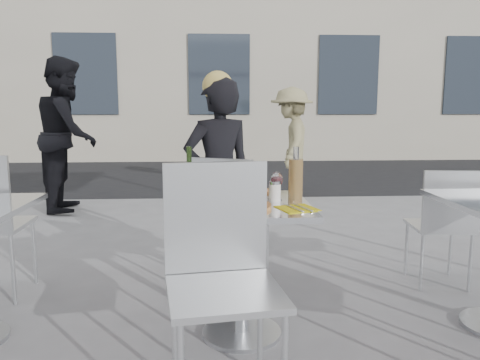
{
  "coord_description": "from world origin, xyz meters",
  "views": [
    {
      "loc": [
        -0.15,
        -2.45,
        1.25
      ],
      "look_at": [
        0.0,
        0.15,
        0.85
      ],
      "focal_mm": 35.0,
      "sensor_mm": 36.0,
      "label": 1
    }
  ],
  "objects": [
    {
      "name": "wineglass_white_a",
      "position": [
        -0.06,
        0.04,
        0.86
      ],
      "size": [
        0.07,
        0.07,
        0.16
      ],
      "color": "white",
      "rests_on": "main_table"
    },
    {
      "name": "wineglass_red_a",
      "position": [
        0.1,
        0.07,
        0.86
      ],
      "size": [
        0.07,
        0.07,
        0.16
      ],
      "color": "white",
      "rests_on": "main_table"
    },
    {
      "name": "pedestrian_a",
      "position": [
        -1.93,
        3.38,
        0.93
      ],
      "size": [
        0.81,
        0.98,
        1.85
      ],
      "primitive_type": "imported",
      "rotation": [
        0.0,
        0.0,
        1.7
      ],
      "color": "black",
      "rests_on": "ground"
    },
    {
      "name": "sugar_shaker",
      "position": [
        0.18,
        0.05,
        0.8
      ],
      "size": [
        0.06,
        0.06,
        0.11
      ],
      "color": "white",
      "rests_on": "main_table"
    },
    {
      "name": "street_asphalt",
      "position": [
        0.0,
        6.5,
        0.0
      ],
      "size": [
        24.0,
        5.0,
        0.0
      ],
      "primitive_type": "cube",
      "color": "black",
      "rests_on": "ground"
    },
    {
      "name": "carafe",
      "position": [
        0.31,
        0.11,
        0.87
      ],
      "size": [
        0.08,
        0.08,
        0.29
      ],
      "color": "tan",
      "rests_on": "main_table"
    },
    {
      "name": "napkin_left",
      "position": [
        -0.23,
        -0.19,
        0.75
      ],
      "size": [
        0.21,
        0.21,
        0.01
      ],
      "rotation": [
        0.0,
        0.0,
        -0.16
      ],
      "color": "yellow",
      "rests_on": "main_table"
    },
    {
      "name": "pizza_near",
      "position": [
        -0.03,
        -0.12,
        0.76
      ],
      "size": [
        0.35,
        0.35,
        0.02
      ],
      "color": "#BA8548",
      "rests_on": "main_table"
    },
    {
      "name": "wineglass_red_b",
      "position": [
        0.2,
        0.06,
        0.86
      ],
      "size": [
        0.07,
        0.07,
        0.16
      ],
      "color": "white",
      "rests_on": "main_table"
    },
    {
      "name": "chair_far",
      "position": [
        -0.06,
        0.55,
        0.56
      ],
      "size": [
        0.57,
        0.58,
        0.94
      ],
      "rotation": [
        0.0,
        0.0,
        2.72
      ],
      "color": "silver",
      "rests_on": "ground"
    },
    {
      "name": "napkin_right",
      "position": [
        0.27,
        -0.17,
        0.75
      ],
      "size": [
        0.23,
        0.23,
        0.01
      ],
      "rotation": [
        0.0,
        0.0,
        0.31
      ],
      "color": "yellow",
      "rests_on": "main_table"
    },
    {
      "name": "side_chair_rfar",
      "position": [
        1.44,
        0.61,
        0.5
      ],
      "size": [
        0.42,
        0.43,
        0.84
      ],
      "rotation": [
        0.0,
        0.0,
        3.05
      ],
      "color": "silver",
      "rests_on": "ground"
    },
    {
      "name": "chair_near",
      "position": [
        -0.12,
        -0.53,
        0.6
      ],
      "size": [
        0.53,
        0.54,
        1.02
      ],
      "rotation": [
        0.0,
        0.0,
        0.14
      ],
      "color": "silver",
      "rests_on": "ground"
    },
    {
      "name": "ground",
      "position": [
        0.0,
        0.0,
        0.0
      ],
      "size": [
        80.0,
        80.0,
        0.0
      ],
      "primitive_type": "plane",
      "color": "slate"
    },
    {
      "name": "wineglass_white_b",
      "position": [
        -0.0,
        0.08,
        0.86
      ],
      "size": [
        0.07,
        0.07,
        0.16
      ],
      "color": "white",
      "rests_on": "main_table"
    },
    {
      "name": "main_table",
      "position": [
        0.0,
        0.0,
        0.54
      ],
      "size": [
        0.72,
        0.72,
        0.75
      ],
      "color": "#B7BABF",
      "rests_on": "ground"
    },
    {
      "name": "pizza_far",
      "position": [
        0.03,
        0.21,
        0.77
      ],
      "size": [
        0.34,
        0.34,
        0.03
      ],
      "color": "white",
      "rests_on": "main_table"
    },
    {
      "name": "woman_diner",
      "position": [
        -0.11,
        0.95,
        0.73
      ],
      "size": [
        0.63,
        0.53,
        1.46
      ],
      "primitive_type": "imported",
      "rotation": [
        0.0,
        0.0,
        3.55
      ],
      "color": "black",
      "rests_on": "ground"
    },
    {
      "name": "pedestrian_b",
      "position": [
        0.92,
        3.92,
        0.77
      ],
      "size": [
        0.73,
        1.07,
        1.53
      ],
      "primitive_type": "imported",
      "rotation": [
        0.0,
        0.0,
        4.54
      ],
      "color": "#8F865C",
      "rests_on": "ground"
    },
    {
      "name": "wine_bottle",
      "position": [
        -0.28,
        0.1,
        0.86
      ],
      "size": [
        0.07,
        0.08,
        0.29
      ],
      "color": "#32531F",
      "rests_on": "main_table"
    },
    {
      "name": "salad_plate",
      "position": [
        -0.0,
        0.02,
        0.79
      ],
      "size": [
        0.22,
        0.22,
        0.09
      ],
      "color": "white",
      "rests_on": "main_table"
    }
  ]
}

